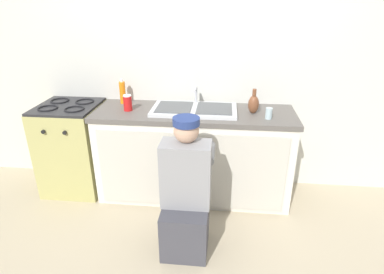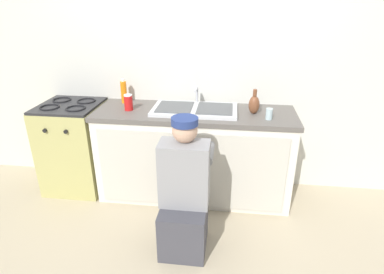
% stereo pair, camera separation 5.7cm
% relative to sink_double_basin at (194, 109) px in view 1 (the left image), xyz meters
% --- Properties ---
extents(ground_plane, '(12.00, 12.00, 0.00)m').
position_rel_sink_double_basin_xyz_m(ground_plane, '(0.00, -0.30, -0.93)').
color(ground_plane, tan).
extents(back_wall, '(6.00, 0.10, 2.50)m').
position_rel_sink_double_basin_xyz_m(back_wall, '(0.00, 0.35, 0.32)').
color(back_wall, silver).
rests_on(back_wall, ground_plane).
extents(counter_cabinet, '(1.87, 0.62, 0.86)m').
position_rel_sink_double_basin_xyz_m(counter_cabinet, '(0.00, -0.01, -0.49)').
color(counter_cabinet, silver).
rests_on(counter_cabinet, ground_plane).
extents(countertop, '(1.91, 0.62, 0.04)m').
position_rel_sink_double_basin_xyz_m(countertop, '(0.00, -0.00, -0.04)').
color(countertop, '#5B5651').
rests_on(countertop, counter_cabinet).
extents(sink_double_basin, '(0.80, 0.44, 0.19)m').
position_rel_sink_double_basin_xyz_m(sink_double_basin, '(0.00, 0.00, 0.00)').
color(sink_double_basin, silver).
rests_on(sink_double_basin, countertop).
extents(stove_range, '(0.59, 0.62, 0.94)m').
position_rel_sink_double_basin_xyz_m(stove_range, '(-1.26, -0.00, -0.46)').
color(stove_range, tan).
rests_on(stove_range, ground_plane).
extents(plumber_person, '(0.42, 0.61, 1.10)m').
position_rel_sink_double_basin_xyz_m(plumber_person, '(0.01, -0.78, -0.46)').
color(plumber_person, '#3F3F47').
rests_on(plumber_person, ground_plane).
extents(soda_cup_red, '(0.08, 0.08, 0.15)m').
position_rel_sink_double_basin_xyz_m(soda_cup_red, '(-0.63, -0.05, 0.06)').
color(soda_cup_red, red).
rests_on(soda_cup_red, countertop).
extents(soap_bottle_orange, '(0.06, 0.06, 0.25)m').
position_rel_sink_double_basin_xyz_m(soap_bottle_orange, '(-0.74, 0.17, 0.09)').
color(soap_bottle_orange, orange).
rests_on(soap_bottle_orange, countertop).
extents(water_glass, '(0.06, 0.06, 0.10)m').
position_rel_sink_double_basin_xyz_m(water_glass, '(0.68, -0.14, 0.03)').
color(water_glass, '#ADC6CC').
rests_on(water_glass, countertop).
extents(vase_decorative, '(0.10, 0.10, 0.23)m').
position_rel_sink_double_basin_xyz_m(vase_decorative, '(0.55, 0.00, 0.07)').
color(vase_decorative, brown).
rests_on(vase_decorative, countertop).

